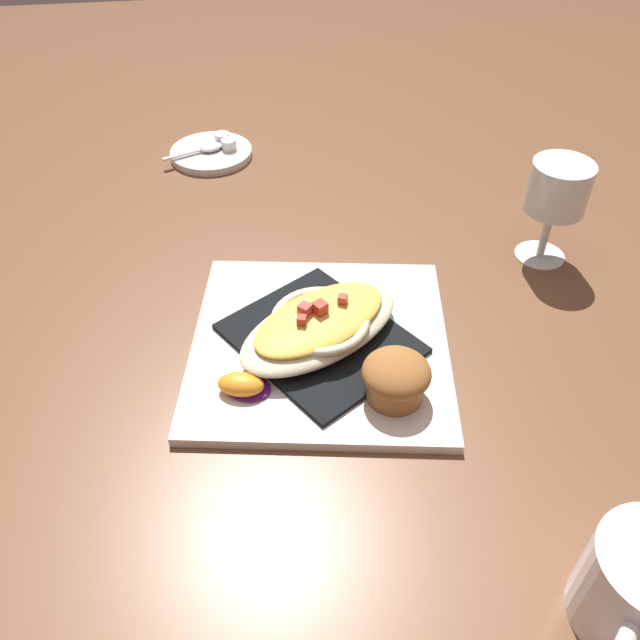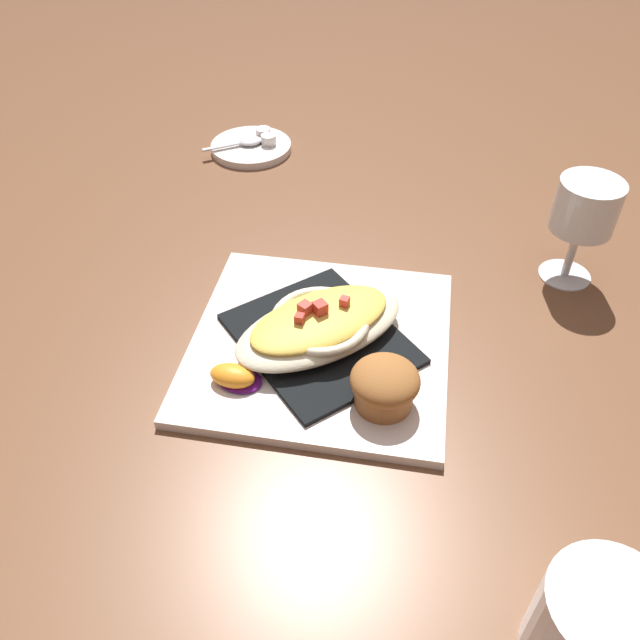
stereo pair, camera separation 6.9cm
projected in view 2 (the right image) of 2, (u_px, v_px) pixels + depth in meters
ground_plane at (320, 348)px, 0.72m from camera, size 2.60×2.60×0.00m
square_plate at (320, 344)px, 0.72m from camera, size 0.32×0.32×0.01m
folded_napkin at (320, 338)px, 0.71m from camera, size 0.23×0.24×0.01m
gratin_dish at (320, 324)px, 0.70m from camera, size 0.22×0.19×0.05m
muffin at (385, 385)px, 0.63m from camera, size 0.07×0.07×0.05m
orange_garnish at (235, 377)px, 0.66m from camera, size 0.06×0.05×0.02m
coffee_mug at (597, 633)px, 0.46m from camera, size 0.11×0.10×0.09m
stemmed_glass at (584, 211)px, 0.75m from camera, size 0.07×0.07×0.13m
creamer_saucer at (250, 147)px, 1.05m from camera, size 0.13×0.13×0.01m
spoon at (247, 142)px, 1.04m from camera, size 0.10×0.06×0.01m
creamer_cup_0 at (267, 140)px, 1.04m from camera, size 0.02×0.02×0.02m
creamer_cup_1 at (262, 133)px, 1.06m from camera, size 0.02×0.02×0.02m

